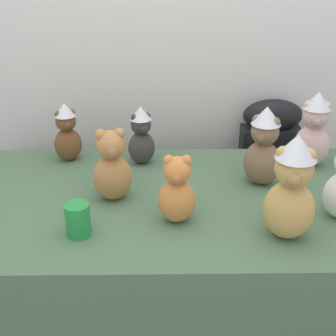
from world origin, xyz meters
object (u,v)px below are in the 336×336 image
object	(u,v)px
instrument_case	(265,191)
teddy_bear_chestnut	(67,133)
teddy_bear_blush	(313,131)
party_cup_green	(78,220)
display_table	(168,281)
teddy_bear_mocha	(263,147)
teddy_bear_honey	(291,189)
teddy_bear_ginger	(177,191)
teddy_bear_charcoal	(141,136)
teddy_bear_caramel	(112,167)

from	to	relation	value
instrument_case	teddy_bear_chestnut	distance (m)	1.03
teddy_bear_blush	party_cup_green	bearing A→B (deg)	-139.53
party_cup_green	display_table	bearing A→B (deg)	38.80
display_table	party_cup_green	size ratio (longest dim) A/B	14.63
teddy_bear_chestnut	instrument_case	bearing A→B (deg)	-7.98
teddy_bear_mocha	display_table	bearing A→B (deg)	-136.32
teddy_bear_mocha	teddy_bear_honey	bearing A→B (deg)	-60.92
teddy_bear_honey	teddy_bear_mocha	distance (m)	0.36
instrument_case	teddy_bear_blush	xyz separation A→B (m)	(0.09, -0.30, 0.45)
instrument_case	teddy_bear_honey	distance (m)	0.94
instrument_case	teddy_bear_mocha	size ratio (longest dim) A/B	3.12
teddy_bear_ginger	teddy_bear_mocha	bearing A→B (deg)	40.11
teddy_bear_chestnut	teddy_bear_ginger	distance (m)	0.66
display_table	teddy_bear_honey	xyz separation A→B (m)	(0.37, -0.25, 0.56)
teddy_bear_chestnut	teddy_bear_charcoal	xyz separation A→B (m)	(0.31, -0.04, -0.00)
display_table	teddy_bear_ginger	distance (m)	0.53
teddy_bear_mocha	teddy_bear_charcoal	world-z (taller)	teddy_bear_mocha
instrument_case	teddy_bear_caramel	xyz separation A→B (m)	(-0.70, -0.57, 0.42)
teddy_bear_mocha	teddy_bear_ginger	bearing A→B (deg)	-114.38
teddy_bear_honey	party_cup_green	distance (m)	0.67
teddy_bear_honey	teddy_bear_ginger	size ratio (longest dim) A/B	1.44
teddy_bear_mocha	instrument_case	bearing A→B (deg)	100.24
display_table	teddy_bear_honey	bearing A→B (deg)	-34.17
teddy_bear_blush	teddy_bear_ginger	xyz separation A→B (m)	(-0.57, -0.42, -0.04)
teddy_bear_caramel	teddy_bear_chestnut	xyz separation A→B (m)	(-0.22, 0.33, -0.00)
teddy_bear_charcoal	display_table	bearing A→B (deg)	-92.44
teddy_bear_ginger	party_cup_green	distance (m)	0.33
teddy_bear_blush	teddy_bear_mocha	size ratio (longest dim) A/B	1.02
display_table	teddy_bear_mocha	world-z (taller)	teddy_bear_mocha
teddy_bear_ginger	teddy_bear_chestnut	bearing A→B (deg)	134.43
instrument_case	teddy_bear_mocha	bearing A→B (deg)	-106.33
teddy_bear_chestnut	teddy_bear_blush	xyz separation A→B (m)	(1.01, -0.07, 0.03)
teddy_bear_caramel	teddy_bear_blush	distance (m)	0.84
instrument_case	teddy_bear_honey	world-z (taller)	teddy_bear_honey
teddy_bear_mocha	teddy_bear_charcoal	bearing A→B (deg)	-174.55
teddy_bear_chestnut	teddy_bear_mocha	bearing A→B (deg)	-38.29
teddy_bear_mocha	party_cup_green	size ratio (longest dim) A/B	2.83
teddy_bear_ginger	party_cup_green	bearing A→B (deg)	-164.82
teddy_bear_honey	teddy_bear_chestnut	bearing A→B (deg)	156.43
teddy_bear_chestnut	teddy_bear_honey	distance (m)	0.98
instrument_case	teddy_bear_charcoal	size ratio (longest dim) A/B	3.88
teddy_bear_caramel	teddy_bear_blush	bearing A→B (deg)	7.67
instrument_case	teddy_bear_honey	size ratio (longest dim) A/B	2.79
instrument_case	party_cup_green	size ratio (longest dim) A/B	8.84
display_table	instrument_case	bearing A→B (deg)	48.37
teddy_bear_honey	teddy_bear_charcoal	xyz separation A→B (m)	(-0.48, 0.54, -0.05)
teddy_bear_ginger	party_cup_green	size ratio (longest dim) A/B	2.20
teddy_bear_ginger	teddy_bear_charcoal	bearing A→B (deg)	108.39
teddy_bear_chestnut	teddy_bear_ginger	bearing A→B (deg)	-69.67
teddy_bear_chestnut	teddy_bear_mocha	world-z (taller)	teddy_bear_mocha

